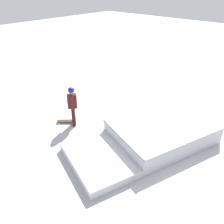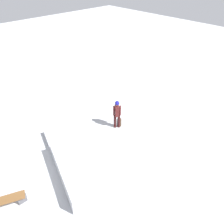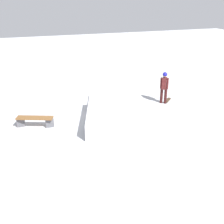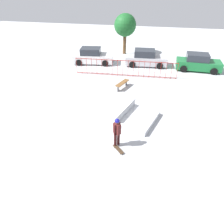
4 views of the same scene
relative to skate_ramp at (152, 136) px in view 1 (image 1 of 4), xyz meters
name	(u,v)px [view 1 (image 1 of 4)]	position (x,y,z in m)	size (l,w,h in m)	color
ground_plane	(154,149)	(0.24, 0.28, -0.32)	(60.00, 60.00, 0.00)	#B7BABF
skate_ramp	(152,136)	(0.00, 0.00, 0.00)	(5.95, 4.18, 0.74)	silver
skater	(72,104)	(1.12, -3.17, 0.69)	(0.44, 0.41, 1.73)	black
skateboard	(66,121)	(1.26, -3.53, -0.24)	(0.70, 0.72, 0.09)	#3F2D1E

